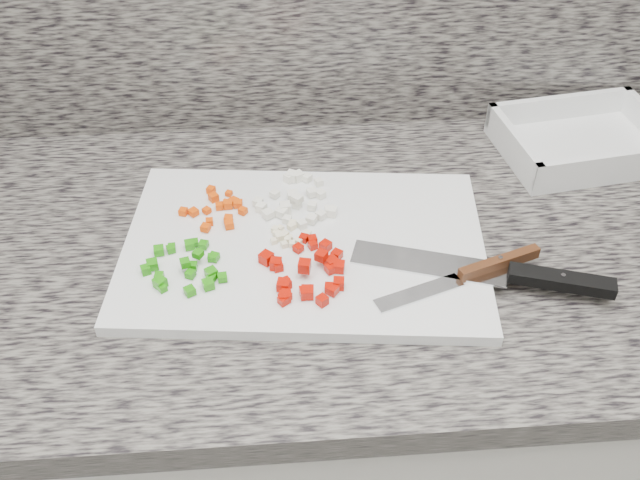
{
  "coord_description": "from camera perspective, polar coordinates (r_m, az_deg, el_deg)",
  "views": [
    {
      "loc": [
        -0.09,
        0.7,
        1.55
      ],
      "look_at": [
        -0.04,
        1.4,
        0.94
      ],
      "focal_mm": 40.0,
      "sensor_mm": 36.0,
      "label": 1
    }
  ],
  "objects": [
    {
      "name": "cabinet",
      "position": [
        1.35,
        1.51,
        -15.0
      ],
      "size": [
        3.92,
        0.62,
        0.86
      ],
      "primitive_type": "cube",
      "color": "beige",
      "rests_on": "ground"
    },
    {
      "name": "cutting_board",
      "position": [
        0.96,
        -1.28,
        -0.52
      ],
      "size": [
        0.52,
        0.37,
        0.02
      ],
      "primitive_type": "cube",
      "rotation": [
        0.0,
        0.0,
        -0.11
      ],
      "color": "silver",
      "rests_on": "countertop"
    },
    {
      "name": "paring_knife",
      "position": [
        0.93,
        12.63,
        -2.38
      ],
      "size": [
        0.23,
        0.1,
        0.02
      ],
      "rotation": [
        0.0,
        0.0,
        0.34
      ],
      "color": "silver",
      "rests_on": "cutting_board"
    },
    {
      "name": "red_pepper_pile",
      "position": [
        0.9,
        -1.12,
        -2.64
      ],
      "size": [
        0.11,
        0.13,
        0.03
      ],
      "color": "#AF0E02",
      "rests_on": "cutting_board"
    },
    {
      "name": "chef_knife",
      "position": [
        0.94,
        15.33,
        -2.68
      ],
      "size": [
        0.33,
        0.13,
        0.02
      ],
      "rotation": [
        0.0,
        0.0,
        -0.31
      ],
      "color": "silver",
      "rests_on": "cutting_board"
    },
    {
      "name": "tray",
      "position": [
        1.22,
        20.24,
        7.33
      ],
      "size": [
        0.28,
        0.22,
        0.05
      ],
      "rotation": [
        0.0,
        0.0,
        0.15
      ],
      "color": "silver",
      "rests_on": "countertop"
    },
    {
      "name": "green_pepper_pile",
      "position": [
        0.93,
        -10.75,
        -2.1
      ],
      "size": [
        0.11,
        0.11,
        0.02
      ],
      "color": "#20840C",
      "rests_on": "cutting_board"
    },
    {
      "name": "carrot_pile",
      "position": [
        1.02,
        -8.01,
        2.59
      ],
      "size": [
        0.1,
        0.1,
        0.01
      ],
      "color": "#DE4304",
      "rests_on": "cutting_board"
    },
    {
      "name": "countertop",
      "position": [
        1.0,
        1.96,
        -0.66
      ],
      "size": [
        3.96,
        0.64,
        0.04
      ],
      "primitive_type": "cube",
      "color": "#656159",
      "rests_on": "cabinet"
    },
    {
      "name": "garlic_pile",
      "position": [
        0.96,
        -2.71,
        0.43
      ],
      "size": [
        0.06,
        0.05,
        0.01
      ],
      "color": "beige",
      "rests_on": "cutting_board"
    },
    {
      "name": "onion_pile",
      "position": [
        1.02,
        -1.89,
        3.28
      ],
      "size": [
        0.12,
        0.13,
        0.02
      ],
      "color": "white",
      "rests_on": "cutting_board"
    }
  ]
}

